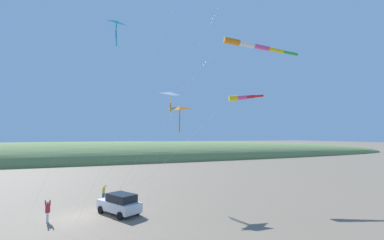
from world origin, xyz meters
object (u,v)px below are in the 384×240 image
Objects in this scene: person_child_green_jacket at (104,191)px; kite_windsock_long_streamer_right at (251,45)px; kite_delta_blue_topmost at (117,23)px; parked_car at (120,203)px; cooler_box at (123,205)px; kite_delta_yellow_midlevel at (180,109)px; kite_delta_green_low_center at (170,94)px; person_adult_flyer at (48,210)px; kite_windsock_striped_overhead at (241,98)px.

kite_windsock_long_streamer_right reaches higher than person_child_green_jacket.
kite_windsock_long_streamer_right is at bearing -124.49° from kite_delta_blue_topmost.
kite_windsock_long_streamer_right is (-4.72, -10.96, 14.36)m from parked_car.
parked_car is at bearing 66.71° from kite_windsock_long_streamer_right.
kite_delta_yellow_midlevel is (0.14, -5.89, 9.82)m from cooler_box.
kite_delta_green_low_center is (4.82, -6.06, 10.99)m from parked_car.
person_adult_flyer is 0.18× the size of kite_delta_yellow_midlevel.
kite_delta_green_low_center is at bearing -66.80° from person_adult_flyer.
person_child_green_jacket is 18.35m from kite_delta_blue_topmost.
kite_delta_yellow_midlevel is (-4.06, -7.58, 9.21)m from person_child_green_jacket.
kite_windsock_striped_overhead is at bearing -90.11° from kite_delta_blue_topmost.
person_adult_flyer is 23.17m from kite_windsock_striped_overhead.
person_child_green_jacket reaches higher than cooler_box.
cooler_box is 11.45m from kite_delta_yellow_midlevel.
kite_delta_blue_topmost reaches higher than cooler_box.
kite_delta_blue_topmost reaches higher than person_child_green_jacket.
parked_car is 18.38m from kite_windsock_striped_overhead.
kite_windsock_long_streamer_right is (-4.49, -16.68, 14.29)m from person_adult_flyer.
person_child_green_jacket is at bearing 21.91° from cooler_box.
person_child_green_jacket is at bearing -34.15° from person_adult_flyer.
kite_delta_yellow_midlevel is at bearing 31.72° from kite_windsock_long_streamer_right.
cooler_box is 0.05× the size of kite_delta_green_low_center.
kite_delta_green_low_center is at bearing -66.01° from cooler_box.
person_adult_flyer is (-2.61, 6.31, 0.80)m from cooler_box.
kite_windsock_long_streamer_right is at bearing -124.41° from cooler_box.
kite_delta_yellow_midlevel is at bearing -94.18° from kite_delta_blue_topmost.
parked_car is 0.24× the size of kite_windsock_long_streamer_right.
kite_windsock_long_streamer_right is (-7.10, -10.37, 15.10)m from cooler_box.
parked_car reaches higher than cooler_box.
parked_car is 18.11m from kite_delta_blue_topmost.
kite_delta_yellow_midlevel is at bearing -118.18° from person_child_green_jacket.
parked_car is at bearing 128.45° from kite_delta_green_low_center.
parked_car reaches higher than person_child_green_jacket.
kite_delta_green_low_center is at bearing 77.89° from kite_windsock_striped_overhead.
kite_delta_blue_topmost is (7.73, 11.26, 3.50)m from kite_windsock_long_streamer_right.
kite_delta_yellow_midlevel is at bearing -77.30° from person_adult_flyer.
kite_delta_blue_topmost is (3.25, -5.42, 17.79)m from person_adult_flyer.
parked_car is at bearing -87.68° from person_adult_flyer.
kite_delta_yellow_midlevel reaches higher than person_child_green_jacket.
kite_delta_yellow_midlevel is at bearing -169.51° from kite_delta_green_low_center.
kite_windsock_long_streamer_right reaches higher than kite_delta_yellow_midlevel.
kite_delta_blue_topmost reaches higher than kite_windsock_long_streamer_right.
person_child_green_jacket is 0.08× the size of kite_windsock_long_streamer_right.
kite_delta_green_low_center reaches higher than kite_windsock_striped_overhead.
parked_car is at bearing -170.58° from person_child_green_jacket.
parked_car is 2.56m from cooler_box.
person_adult_flyer is 0.10× the size of kite_windsock_long_streamer_right.
kite_delta_blue_topmost is at bearing -167.43° from person_child_green_jacket.
person_adult_flyer reaches higher than person_child_green_jacket.
cooler_box is 18.63m from kite_delta_blue_topmost.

